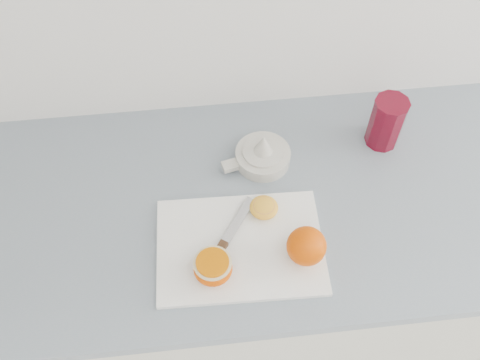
{
  "coord_description": "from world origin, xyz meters",
  "views": [
    {
      "loc": [
        -0.46,
        1.03,
        1.91
      ],
      "look_at": [
        -0.38,
        1.7,
        0.96
      ],
      "focal_mm": 40.0,
      "sensor_mm": 36.0,
      "label": 1
    }
  ],
  "objects_px": {
    "half_orange": "(213,267)",
    "citrus_juicer": "(262,155)",
    "counter": "(287,276)",
    "cutting_board": "(240,246)",
    "red_tumbler": "(386,124)"
  },
  "relations": [
    {
      "from": "red_tumbler",
      "to": "half_orange",
      "type": "bearing_deg",
      "value": -144.23
    },
    {
      "from": "counter",
      "to": "red_tumbler",
      "type": "relative_size",
      "value": 17.44
    },
    {
      "from": "cutting_board",
      "to": "counter",
      "type": "bearing_deg",
      "value": 38.99
    },
    {
      "from": "cutting_board",
      "to": "citrus_juicer",
      "type": "height_order",
      "value": "citrus_juicer"
    },
    {
      "from": "half_orange",
      "to": "red_tumbler",
      "type": "xyz_separation_m",
      "value": [
        0.44,
        0.32,
        0.03
      ]
    },
    {
      "from": "half_orange",
      "to": "citrus_juicer",
      "type": "bearing_deg",
      "value": 63.86
    },
    {
      "from": "citrus_juicer",
      "to": "red_tumbler",
      "type": "xyz_separation_m",
      "value": [
        0.3,
        0.03,
        0.04
      ]
    },
    {
      "from": "counter",
      "to": "cutting_board",
      "type": "xyz_separation_m",
      "value": [
        -0.15,
        -0.12,
        0.45
      ]
    },
    {
      "from": "counter",
      "to": "cutting_board",
      "type": "bearing_deg",
      "value": -141.01
    },
    {
      "from": "half_orange",
      "to": "red_tumbler",
      "type": "relative_size",
      "value": 0.59
    },
    {
      "from": "counter",
      "to": "half_orange",
      "type": "relative_size",
      "value": 29.31
    },
    {
      "from": "counter",
      "to": "citrus_juicer",
      "type": "relative_size",
      "value": 14.1
    },
    {
      "from": "half_orange",
      "to": "citrus_juicer",
      "type": "xyz_separation_m",
      "value": [
        0.14,
        0.29,
        -0.01
      ]
    },
    {
      "from": "red_tumbler",
      "to": "counter",
      "type": "bearing_deg",
      "value": -149.08
    },
    {
      "from": "half_orange",
      "to": "citrus_juicer",
      "type": "height_order",
      "value": "citrus_juicer"
    }
  ]
}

